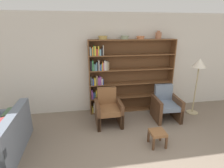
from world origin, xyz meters
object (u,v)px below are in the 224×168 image
at_px(vase_tall, 158,35).
at_px(footstool, 158,134).
at_px(bowl_stoneware, 125,37).
at_px(armchair_cushioned, 166,105).
at_px(bowl_brass, 103,37).
at_px(bowl_cream, 140,37).
at_px(floor_lamp, 199,67).
at_px(armchair_leather, 108,109).
at_px(bookshelf, 123,77).
at_px(couch, 1,140).

relative_size(vase_tall, footstool, 0.66).
bearing_deg(vase_tall, bowl_stoneware, -180.00).
xyz_separation_m(armchair_cushioned, footstool, (-0.68, -1.07, -0.13)).
height_order(bowl_brass, bowl_cream, bowl_brass).
bearing_deg(bowl_stoneware, floor_lamp, -14.53).
relative_size(armchair_leather, footstool, 2.71).
xyz_separation_m(bowl_cream, vase_tall, (0.51, -0.00, 0.05)).
distance_m(bowl_brass, footstool, 2.70).
distance_m(bookshelf, armchair_leather, 1.07).
height_order(armchair_leather, armchair_cushioned, same).
bearing_deg(floor_lamp, armchair_cushioned, -169.78).
distance_m(bowl_cream, couch, 3.94).
distance_m(bookshelf, bowl_brass, 1.25).
bearing_deg(bowl_cream, footstool, -93.72).
bearing_deg(bowl_cream, armchair_leather, -145.63).
distance_m(armchair_leather, armchair_cushioned, 1.55).
xyz_separation_m(bookshelf, armchair_cushioned, (1.01, -0.69, -0.62)).
bearing_deg(bowl_brass, armchair_cushioned, -22.99).
bearing_deg(bowl_brass, bowl_stoneware, 0.00).
distance_m(armchair_leather, footstool, 1.39).
bearing_deg(floor_lamp, bowl_cream, 161.56).
distance_m(floor_lamp, footstool, 2.31).
xyz_separation_m(armchair_leather, floor_lamp, (2.49, 0.17, 0.95)).
xyz_separation_m(vase_tall, armchair_leather, (-1.49, -0.67, -1.76)).
xyz_separation_m(bowl_brass, bowl_stoneware, (0.58, 0.00, 0.00)).
bearing_deg(armchair_cushioned, vase_tall, -82.11).
relative_size(couch, armchair_leather, 1.78).
height_order(bookshelf, couch, bookshelf).
bearing_deg(bowl_stoneware, armchair_cushioned, -33.87).
height_order(bookshelf, armchair_cushioned, bookshelf).
bearing_deg(bowl_brass, vase_tall, 0.00).
distance_m(bookshelf, footstool, 1.94).
bearing_deg(bookshelf, bowl_stoneware, -70.99).
xyz_separation_m(bowl_stoneware, armchair_leather, (-0.55, -0.67, -1.72)).
height_order(bookshelf, bowl_stoneware, bowl_stoneware).
bearing_deg(footstool, bowl_stoneware, 100.35).
relative_size(couch, floor_lamp, 1.00).
relative_size(couch, footstool, 4.83).
bearing_deg(armchair_cushioned, bowl_stoneware, -31.22).
bearing_deg(vase_tall, footstool, -109.62).
bearing_deg(armchair_cushioned, bookshelf, -31.83).
bearing_deg(bowl_cream, floor_lamp, -18.44).
bearing_deg(armchair_cushioned, couch, 15.22).
bearing_deg(bookshelf, armchair_leather, -128.16).
height_order(bowl_cream, vase_tall, vase_tall).
bearing_deg(bowl_cream, bowl_stoneware, -180.00).
distance_m(bowl_brass, couch, 3.19).
distance_m(couch, armchair_cushioned, 3.82).
relative_size(bowl_stoneware, couch, 0.14).
xyz_separation_m(bookshelf, bowl_cream, (0.44, -0.02, 1.10)).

